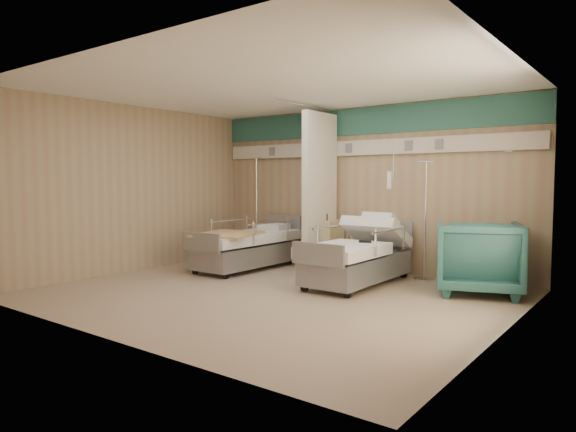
{
  "coord_description": "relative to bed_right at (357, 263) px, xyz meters",
  "views": [
    {
      "loc": [
        4.31,
        -5.37,
        1.55
      ],
      "look_at": [
        -0.17,
        0.6,
        1.02
      ],
      "focal_mm": 32.0,
      "sensor_mm": 36.0,
      "label": 1
    }
  ],
  "objects": [
    {
      "name": "waffle_blanket",
      "position": [
        1.63,
        0.41,
        0.72
      ],
      "size": [
        0.74,
        0.7,
        0.07
      ],
      "primitive_type": "cube",
      "rotation": [
        0.0,
        0.0,
        3.46
      ],
      "color": "white",
      "rests_on": "visitor_armchair"
    },
    {
      "name": "iv_stand_left",
      "position": [
        -2.68,
        0.85,
        0.09
      ],
      "size": [
        0.36,
        0.36,
        1.99
      ],
      "rotation": [
        0.0,
        0.0,
        0.29
      ],
      "color": "silver",
      "rests_on": "ground"
    },
    {
      "name": "bed_left",
      "position": [
        -2.2,
        0.0,
        0.0
      ],
      "size": [
        1.0,
        2.16,
        0.63
      ],
      "primitive_type": null,
      "color": "silver",
      "rests_on": "ground"
    },
    {
      "name": "tan_blanket",
      "position": [
        -2.2,
        -0.46,
        0.33
      ],
      "size": [
        1.15,
        1.31,
        0.04
      ],
      "primitive_type": "cube",
      "rotation": [
        0.0,
        0.0,
        0.27
      ],
      "color": "tan",
      "rests_on": "bed_left"
    },
    {
      "name": "white_cup",
      "position": [
        -1.28,
        1.0,
        0.59
      ],
      "size": [
        0.09,
        0.09,
        0.12
      ],
      "primitive_type": "cylinder",
      "rotation": [
        0.0,
        0.0,
        0.08
      ],
      "color": "white",
      "rests_on": "bedside_cabinet"
    },
    {
      "name": "toiletry_bag",
      "position": [
        -1.15,
        0.81,
        0.59
      ],
      "size": [
        0.24,
        0.19,
        0.12
      ],
      "primitive_type": "cube",
      "rotation": [
        0.0,
        0.0,
        0.29
      ],
      "color": "black",
      "rests_on": "bedside_cabinet"
    },
    {
      "name": "bed_right",
      "position": [
        0.0,
        0.0,
        0.0
      ],
      "size": [
        1.0,
        2.16,
        0.63
      ],
      "primitive_type": null,
      "color": "silver",
      "rests_on": "ground"
    },
    {
      "name": "iv_stand_right",
      "position": [
        0.69,
        0.89,
        0.06
      ],
      "size": [
        0.33,
        0.33,
        1.84
      ],
      "rotation": [
        0.0,
        0.0,
        0.11
      ],
      "color": "silver",
      "rests_on": "ground"
    },
    {
      "name": "ground",
      "position": [
        -0.6,
        -1.3,
        -0.32
      ],
      "size": [
        6.0,
        5.0,
        0.0
      ],
      "primitive_type": "cube",
      "color": "tan",
      "rests_on": "ground"
    },
    {
      "name": "bedside_cabinet",
      "position": [
        -1.15,
        0.9,
        0.11
      ],
      "size": [
        0.5,
        0.48,
        0.85
      ],
      "primitive_type": "cube",
      "color": "#D1BF82",
      "rests_on": "ground"
    },
    {
      "name": "room_walls",
      "position": [
        -0.63,
        -1.05,
        1.55
      ],
      "size": [
        6.04,
        5.04,
        2.82
      ],
      "color": "tan",
      "rests_on": "ground"
    },
    {
      "name": "call_remote",
      "position": [
        0.13,
        -0.0,
        0.33
      ],
      "size": [
        0.19,
        0.13,
        0.04
      ],
      "primitive_type": "cube",
      "rotation": [
        0.0,
        0.0,
        0.36
      ],
      "color": "black",
      "rests_on": "bed_right"
    },
    {
      "name": "visitor_armchair",
      "position": [
        1.64,
        0.42,
        0.19
      ],
      "size": [
        1.38,
        1.4,
        1.0
      ],
      "primitive_type": "imported",
      "rotation": [
        0.0,
        0.0,
        3.49
      ],
      "color": "#215250",
      "rests_on": "ground"
    }
  ]
}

